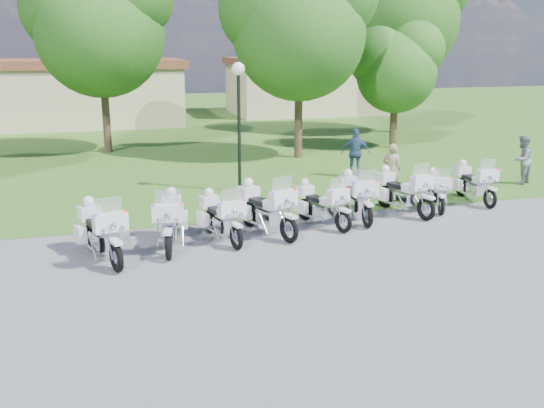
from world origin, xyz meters
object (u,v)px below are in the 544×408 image
object	(u,v)px
motorcycle_0	(100,231)
motorcycle_5	(356,196)
bystander_a	(392,169)
motorcycle_6	(402,190)
motorcycle_2	(220,216)
bystander_b	(522,160)
motorcycle_3	(265,208)
motorcycle_7	(436,189)
motorcycle_8	(474,182)
motorcycle_1	(170,220)
lamp_post	(239,96)
bystander_c	(356,153)
motorcycle_4	(320,204)

from	to	relation	value
motorcycle_0	motorcycle_5	distance (m)	7.52
motorcycle_5	bystander_a	size ratio (longest dim) A/B	1.39
motorcycle_6	bystander_a	xyz separation A→B (m)	(0.79, 2.29, 0.18)
motorcycle_6	motorcycle_2	bearing A→B (deg)	-5.56
bystander_b	motorcycle_3	bearing A→B (deg)	-11.56
motorcycle_7	bystander_b	size ratio (longest dim) A/B	1.12
motorcycle_5	motorcycle_7	size ratio (longest dim) A/B	1.19
motorcycle_6	bystander_a	size ratio (longest dim) A/B	1.38
motorcycle_8	motorcycle_7	bearing A→B (deg)	14.55
motorcycle_3	bystander_a	world-z (taller)	bystander_a
motorcycle_6	motorcycle_1	bearing A→B (deg)	-5.94
motorcycle_1	motorcycle_6	bearing A→B (deg)	-159.87
motorcycle_0	lamp_post	xyz separation A→B (m)	(4.77, 5.87, 2.63)
motorcycle_7	bystander_a	distance (m)	2.15
motorcycle_2	motorcycle_8	xyz separation A→B (m)	(8.82, 1.73, 0.00)
bystander_c	motorcycle_3	bearing A→B (deg)	70.97
motorcycle_1	motorcycle_3	size ratio (longest dim) A/B	1.02
motorcycle_8	bystander_b	bearing A→B (deg)	-150.08
motorcycle_3	lamp_post	distance (m)	5.60
motorcycle_1	motorcycle_4	world-z (taller)	motorcycle_1
motorcycle_7	bystander_c	world-z (taller)	bystander_c
motorcycle_3	motorcycle_6	distance (m)	4.68
bystander_c	motorcycle_8	bearing A→B (deg)	138.21
lamp_post	motorcycle_6	bearing A→B (deg)	-44.10
motorcycle_2	motorcycle_5	xyz separation A→B (m)	(4.28, 0.93, 0.04)
motorcycle_2	motorcycle_7	world-z (taller)	motorcycle_2
motorcycle_2	bystander_a	xyz separation A→B (m)	(6.68, 3.40, 0.24)
motorcycle_6	motorcycle_8	size ratio (longest dim) A/B	1.05
motorcycle_3	motorcycle_8	size ratio (longest dim) A/B	1.06
motorcycle_0	bystander_c	world-z (taller)	bystander_c
motorcycle_8	bystander_c	size ratio (longest dim) A/B	1.21
motorcycle_5	bystander_c	distance (m)	5.85
motorcycle_4	bystander_a	bearing A→B (deg)	-163.52
motorcycle_1	motorcycle_8	distance (m)	10.34
motorcycle_7	bystander_a	bearing A→B (deg)	-57.07
bystander_a	bystander_b	xyz separation A→B (m)	(5.33, 0.09, 0.03)
motorcycle_8	bystander_c	distance (m)	5.09
motorcycle_1	lamp_post	world-z (taller)	lamp_post
motorcycle_1	bystander_a	xyz separation A→B (m)	(8.01, 3.60, 0.18)
motorcycle_5	motorcycle_0	bearing A→B (deg)	16.51
motorcycle_5	motorcycle_6	xyz separation A→B (m)	(1.61, 0.18, 0.01)
bystander_a	motorcycle_1	bearing A→B (deg)	55.41
motorcycle_2	motorcycle_8	bearing A→B (deg)	177.59
motorcycle_3	motorcycle_7	size ratio (longest dim) A/B	1.20
motorcycle_4	motorcycle_6	bearing A→B (deg)	169.89
motorcycle_0	motorcycle_6	xyz separation A→B (m)	(8.95, 1.82, -0.02)
motorcycle_4	bystander_c	xyz separation A→B (m)	(3.58, 5.77, 0.31)
motorcycle_0	lamp_post	bearing A→B (deg)	-146.62
motorcycle_7	motorcycle_2	bearing A→B (deg)	29.28
motorcycle_1	motorcycle_8	bearing A→B (deg)	-159.42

